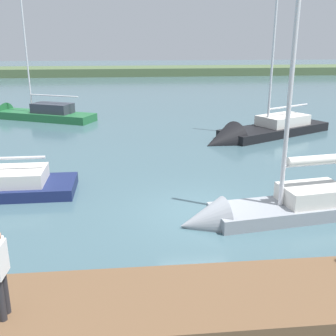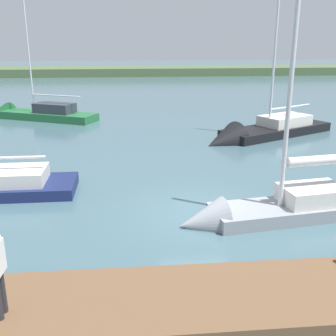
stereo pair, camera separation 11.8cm
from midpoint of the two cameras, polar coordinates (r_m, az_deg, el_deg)
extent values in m
plane|color=#42606B|center=(13.48, 4.58, -6.18)|extent=(200.00, 200.00, 0.00)
cube|color=#4C603D|center=(66.56, -3.51, 12.92)|extent=(180.00, 8.00, 2.40)
cube|color=brown|center=(8.73, 10.95, -18.44)|extent=(25.75, 2.23, 0.67)
cube|color=#236638|center=(30.15, -16.54, 6.69)|extent=(7.47, 4.89, 0.89)
cube|color=#333842|center=(29.60, -15.52, 8.12)|extent=(3.07, 2.44, 0.67)
cylinder|color=silver|center=(30.28, -19.04, 16.84)|extent=(0.11, 0.11, 9.93)
cylinder|color=silver|center=(29.37, -15.35, 9.77)|extent=(3.48, 1.71, 0.09)
cube|color=silver|center=(15.87, -20.81, -1.04)|extent=(2.42, 1.69, 0.51)
cylinder|color=silver|center=(15.74, -21.91, 1.32)|extent=(2.99, 0.13, 0.11)
cube|color=black|center=(25.16, 15.04, 4.60)|extent=(7.42, 5.33, 0.96)
cone|color=black|center=(22.29, 7.80, 3.42)|extent=(2.79, 2.88, 2.21)
cube|color=silver|center=(25.49, 16.16, 6.46)|extent=(3.46, 2.96, 0.59)
cylinder|color=silver|center=(24.10, 14.97, 16.37)|extent=(0.13, 0.13, 9.27)
cylinder|color=silver|center=(25.67, 16.91, 8.21)|extent=(3.05, 1.68, 0.11)
cube|color=gray|center=(13.86, 18.27, -6.05)|extent=(6.03, 2.40, 0.71)
cone|color=gray|center=(12.50, 5.05, -7.81)|extent=(1.62, 1.76, 1.57)
cube|color=silver|center=(13.82, 19.81, -3.49)|extent=(2.16, 1.61, 0.54)
cylinder|color=silver|center=(12.45, 17.07, 10.84)|extent=(0.14, 0.14, 7.39)
cylinder|color=silver|center=(13.67, 21.24, 0.62)|extent=(2.79, 0.52, 0.11)
cylinder|color=silver|center=(13.63, 21.30, 1.11)|extent=(2.54, 0.65, 0.29)
cylinder|color=#28282D|center=(8.19, -21.91, -15.78)|extent=(0.14, 0.14, 0.85)
cylinder|color=white|center=(7.97, -22.10, -10.63)|extent=(0.09, 0.09, 0.57)
camera|label=1|loc=(0.06, -89.76, 0.07)|focal=43.45mm
camera|label=2|loc=(0.06, 90.24, -0.07)|focal=43.45mm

